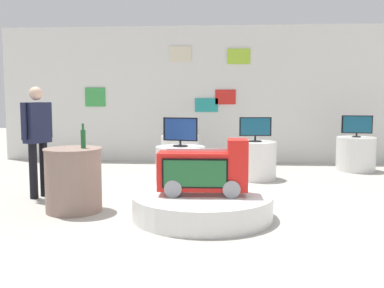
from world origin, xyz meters
name	(u,v)px	position (x,y,z in m)	size (l,w,h in m)	color
ground_plane	(232,211)	(0.00, 0.00, 0.00)	(30.00, 30.00, 0.00)	#B2ADA3
back_wall_display	(229,94)	(-0.01, 4.57, 1.56)	(10.65, 0.13, 3.11)	silver
main_display_pedestal	(202,206)	(-0.37, -0.32, 0.15)	(1.75, 1.75, 0.29)	silver
novelty_firetruck_tv	(204,172)	(-0.35, -0.32, 0.58)	(1.11, 0.45, 0.69)	gray
display_pedestal_left_rear	(180,167)	(-0.82, 1.48, 0.35)	(0.81, 0.81, 0.69)	silver
tv_on_left_rear	(180,131)	(-0.82, 1.47, 0.95)	(0.57, 0.24, 0.48)	black
display_pedestal_center_rear	(255,160)	(0.46, 2.38, 0.35)	(0.78, 0.78, 0.69)	silver
tv_on_center_rear	(255,128)	(0.46, 2.37, 0.93)	(0.58, 0.23, 0.45)	black
display_pedestal_right_rear	(180,152)	(-1.04, 3.51, 0.35)	(0.79, 0.79, 0.69)	silver
tv_on_right_rear	(180,126)	(-1.04, 3.51, 0.90)	(0.50, 0.20, 0.38)	black
display_pedestal_far_right	(356,154)	(2.57, 3.45, 0.35)	(0.77, 0.77, 0.69)	silver
tv_on_far_right	(357,125)	(2.57, 3.45, 0.93)	(0.60, 0.17, 0.44)	black
side_table_round	(74,179)	(-2.07, -0.13, 0.43)	(0.75, 0.75, 0.84)	gray
bottle_on_side_table	(83,138)	(-1.93, -0.12, 0.97)	(0.06, 0.06, 0.32)	#195926
shopper_browsing_near_truck	(37,133)	(-2.87, 0.63, 0.97)	(0.34, 0.51, 1.65)	black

